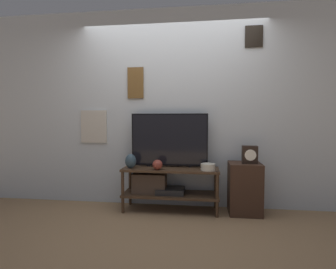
# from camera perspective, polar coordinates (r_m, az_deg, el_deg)

# --- Properties ---
(ground_plane) EXTENTS (12.00, 12.00, 0.00)m
(ground_plane) POSITION_cam_1_polar(r_m,az_deg,el_deg) (3.35, 0.03, -17.54)
(ground_plane) COLOR #846647
(wall_back) EXTENTS (6.40, 0.08, 2.70)m
(wall_back) POSITION_cam_1_polar(r_m,az_deg,el_deg) (3.63, 0.95, 5.78)
(wall_back) COLOR #B2BCC6
(wall_back) RESTS_ON ground_plane
(media_console) EXTENTS (1.24, 0.41, 0.56)m
(media_console) POSITION_cam_1_polar(r_m,az_deg,el_deg) (3.49, -1.20, -10.64)
(media_console) COLOR #422D1E
(media_console) RESTS_ON ground_plane
(television) EXTENTS (1.02, 0.05, 0.71)m
(television) POSITION_cam_1_polar(r_m,az_deg,el_deg) (3.48, 0.29, -1.13)
(television) COLOR black
(television) RESTS_ON media_console
(vase_wide_bowl) EXTENTS (0.18, 0.18, 0.08)m
(vase_wide_bowl) POSITION_cam_1_polar(r_m,az_deg,el_deg) (3.31, 8.69, -7.01)
(vase_wide_bowl) COLOR beige
(vase_wide_bowl) RESTS_ON media_console
(vase_round_glass) EXTENTS (0.13, 0.13, 0.13)m
(vase_round_glass) POSITION_cam_1_polar(r_m,az_deg,el_deg) (3.32, -2.30, -6.59)
(vase_round_glass) COLOR brown
(vase_round_glass) RESTS_ON media_console
(vase_urn_stoneware) EXTENTS (0.14, 0.13, 0.19)m
(vase_urn_stoneware) POSITION_cam_1_polar(r_m,az_deg,el_deg) (3.44, -8.14, -5.75)
(vase_urn_stoneware) COLOR #2D4251
(vase_urn_stoneware) RESTS_ON media_console
(side_table) EXTENTS (0.40, 0.37, 0.65)m
(side_table) POSITION_cam_1_polar(r_m,az_deg,el_deg) (3.52, 16.34, -11.15)
(side_table) COLOR #382319
(side_table) RESTS_ON ground_plane
(mantel_clock) EXTENTS (0.18, 0.11, 0.22)m
(mantel_clock) POSITION_cam_1_polar(r_m,az_deg,el_deg) (3.43, 17.36, -4.19)
(mantel_clock) COLOR black
(mantel_clock) RESTS_ON side_table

